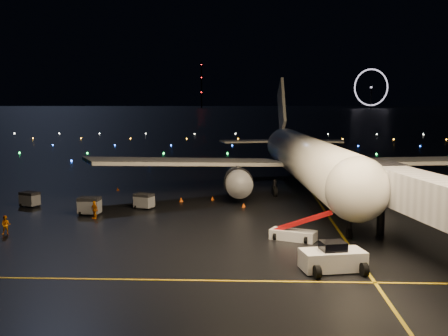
# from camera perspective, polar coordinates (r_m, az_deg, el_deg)

# --- Properties ---
(ground) EXTENTS (2000.00, 2000.00, 0.00)m
(ground) POSITION_cam_1_polar(r_m,az_deg,el_deg) (346.96, 1.78, 4.99)
(ground) COLOR black
(ground) RESTS_ON ground
(lane_centre) EXTENTS (0.25, 80.00, 0.02)m
(lane_centre) POSITION_cam_1_polar(r_m,az_deg,el_deg) (63.52, 10.13, -4.19)
(lane_centre) COLOR gold
(lane_centre) RESTS_ON ground
(lane_cross) EXTENTS (60.00, 0.25, 0.02)m
(lane_cross) POSITION_cam_1_polar(r_m,az_deg,el_deg) (39.60, -10.16, -11.07)
(lane_cross) COLOR gold
(lane_cross) RESTS_ON ground
(airliner) EXTENTS (59.09, 56.52, 15.74)m
(airliner) POSITION_cam_1_polar(r_m,az_deg,el_deg) (73.18, 8.12, 3.53)
(airliner) COLOR silver
(airliner) RESTS_ON ground
(pushback_tug) EXTENTS (4.88, 3.25, 2.13)m
(pushback_tug) POSITION_cam_1_polar(r_m,az_deg,el_deg) (41.34, 10.98, -8.78)
(pushback_tug) COLOR silver
(pushback_tug) RESTS_ON ground
(belt_loader) EXTENTS (5.97, 3.78, 2.82)m
(belt_loader) POSITION_cam_1_polar(r_m,az_deg,el_deg) (49.47, 7.06, -5.67)
(belt_loader) COLOR silver
(belt_loader) RESTS_ON ground
(crew_b) EXTENTS (0.96, 0.81, 1.75)m
(crew_b) POSITION_cam_1_polar(r_m,az_deg,el_deg) (54.80, -21.28, -5.43)
(crew_b) COLOR orange
(crew_b) RESTS_ON ground
(crew_c) EXTENTS (1.12, 1.03, 1.85)m
(crew_c) POSITION_cam_1_polar(r_m,az_deg,el_deg) (59.40, -13.03, -4.15)
(crew_c) COLOR orange
(crew_c) RESTS_ON ground
(safety_cone_0) EXTENTS (0.48, 0.48, 0.51)m
(safety_cone_0) POSITION_cam_1_polar(r_m,az_deg,el_deg) (64.05, 2.00, -3.77)
(safety_cone_0) COLOR #FE590C
(safety_cone_0) RESTS_ON ground
(safety_cone_1) EXTENTS (0.48, 0.48, 0.49)m
(safety_cone_1) POSITION_cam_1_polar(r_m,az_deg,el_deg) (68.36, -1.18, -3.08)
(safety_cone_1) COLOR #FE590C
(safety_cone_1) RESTS_ON ground
(safety_cone_2) EXTENTS (0.63, 0.63, 0.56)m
(safety_cone_2) POSITION_cam_1_polar(r_m,az_deg,el_deg) (67.59, -4.38, -3.19)
(safety_cone_2) COLOR #FE590C
(safety_cone_2) RESTS_ON ground
(safety_cone_3) EXTENTS (0.44, 0.44, 0.44)m
(safety_cone_3) POSITION_cam_1_polar(r_m,az_deg,el_deg) (76.88, -10.74, -2.10)
(safety_cone_3) COLOR #FE590C
(safety_cone_3) RESTS_ON ground
(ferris_wheel) EXTENTS (49.33, 16.80, 52.00)m
(ferris_wheel) POSITION_cam_1_polar(r_m,az_deg,el_deg) (784.75, 14.73, 7.79)
(ferris_wheel) COLOR black
(ferris_wheel) RESTS_ON ground
(radio_mast) EXTENTS (1.80, 1.80, 64.00)m
(radio_mast) POSITION_cam_1_polar(r_m,az_deg,el_deg) (789.53, -2.30, 8.44)
(radio_mast) COLOR black
(radio_mast) RESTS_ON ground
(taxiway_lights) EXTENTS (164.00, 92.00, 0.36)m
(taxiway_lights) POSITION_cam_1_polar(r_m,az_deg,el_deg) (153.24, 1.07, 2.50)
(taxiway_lights) COLOR black
(taxiway_lights) RESTS_ON ground
(baggage_cart_0) EXTENTS (2.39, 2.08, 1.70)m
(baggage_cart_0) POSITION_cam_1_polar(r_m,az_deg,el_deg) (63.63, -8.13, -3.36)
(baggage_cart_0) COLOR gray
(baggage_cart_0) RESTS_ON ground
(baggage_cart_1) EXTENTS (2.32, 1.69, 1.90)m
(baggage_cart_1) POSITION_cam_1_polar(r_m,az_deg,el_deg) (61.29, -13.51, -3.79)
(baggage_cart_1) COLOR gray
(baggage_cart_1) RESTS_ON ground
(baggage_cart_2) EXTENTS (2.40, 2.11, 1.70)m
(baggage_cart_2) POSITION_cam_1_polar(r_m,az_deg,el_deg) (67.87, -19.14, -3.03)
(baggage_cart_2) COLOR gray
(baggage_cart_2) RESTS_ON ground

